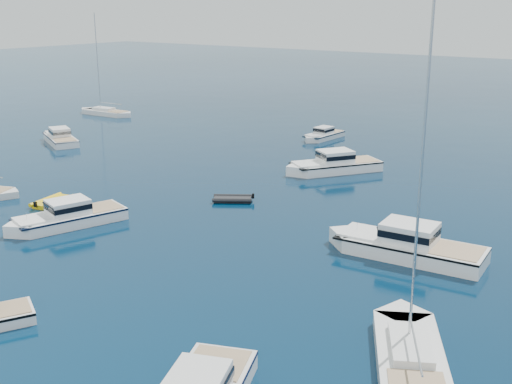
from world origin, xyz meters
TOP-DOWN VIEW (x-y plane):
  - motor_cruiser_left at (-12.74, 14.55)m, footprint 6.15×10.81m
  - motor_cruiser_centre at (11.89, 24.10)m, footprint 12.36×4.63m
  - motor_cruiser_far_l at (-39.22, 34.80)m, footprint 9.85×6.81m
  - motor_cruiser_distant at (-3.68, 41.98)m, footprint 9.18×11.22m
  - motor_cruiser_horizon at (-13.06, 56.27)m, footprint 2.94×7.91m
  - sailboat_mid_r at (17.90, 10.61)m, footprint 8.69×12.51m
  - sailboat_far_l at (-50.78, 52.87)m, footprint 11.23×3.52m
  - tender_yellow at (-18.52, 17.58)m, footprint 2.92×4.42m
  - tender_grey_far at (-5.91, 27.46)m, footprint 4.21×3.72m

SIDE VIEW (x-z plane):
  - motor_cruiser_left at x=-12.74m, z-range -1.36..1.36m
  - motor_cruiser_centre at x=11.89m, z-range -1.59..1.59m
  - motor_cruiser_far_l at x=-39.22m, z-range -1.25..1.25m
  - motor_cruiser_distant at x=-3.68m, z-range -1.48..1.48m
  - motor_cruiser_horizon at x=-13.06m, z-range -1.02..1.02m
  - sailboat_mid_r at x=17.90m, z-range -9.15..9.15m
  - sailboat_far_l at x=-50.78m, z-range -8.15..8.15m
  - tender_yellow at x=-18.52m, z-range -0.47..0.47m
  - tender_grey_far at x=-5.91m, z-range -0.47..0.47m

